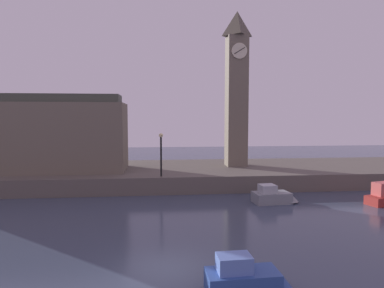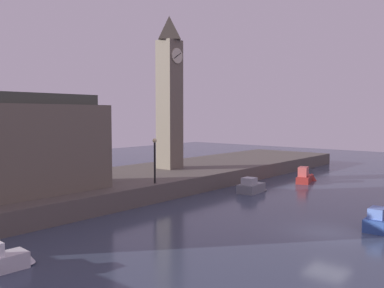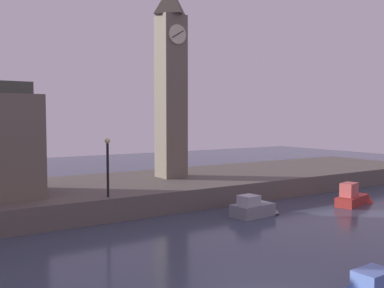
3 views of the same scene
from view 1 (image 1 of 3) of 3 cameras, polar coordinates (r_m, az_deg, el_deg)
name	(u,v)px [view 1 (image 1 of 3)]	position (r m, az deg, el deg)	size (l,w,h in m)	color
ground_plane	(167,270)	(15.71, -4.27, -20.36)	(120.00, 120.00, 0.00)	#384256
far_embankment	(162,175)	(34.74, -5.16, -5.16)	(70.00, 12.00, 1.50)	#5B544C
clock_tower	(237,87)	(35.73, 7.51, 9.43)	(2.25, 2.30, 15.86)	#6B6051
parliament_hall	(25,134)	(35.33, -26.31, 1.52)	(17.97, 5.44, 10.39)	#6B6051
streetlamp	(161,149)	(29.12, -5.24, -0.91)	(0.36, 0.36, 3.73)	black
boat_cruiser_grey	(275,196)	(27.18, 13.86, -8.53)	(3.64, 1.85, 1.42)	gray
boat_tour_blue	(248,278)	(13.96, 9.47, -21.37)	(3.38, 1.38, 1.44)	#2D4C93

